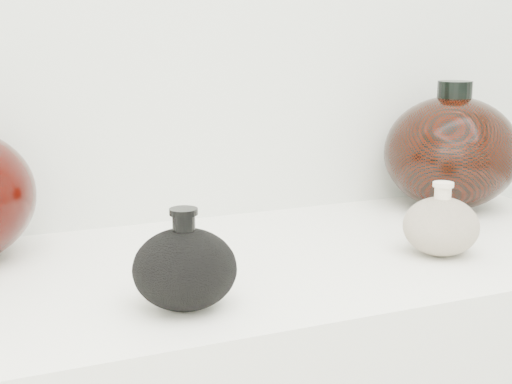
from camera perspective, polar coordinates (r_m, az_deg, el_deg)
name	(u,v)px	position (r m, az deg, el deg)	size (l,w,h in m)	color
black_gourd_vase	(185,268)	(0.84, -5.72, -6.07)	(0.13, 0.13, 0.12)	black
cream_gourd_vase	(441,226)	(1.07, 14.58, -2.62)	(0.14, 0.14, 0.11)	beige
right_round_pot	(451,152)	(1.35, 15.34, 3.10)	(0.26, 0.26, 0.23)	black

